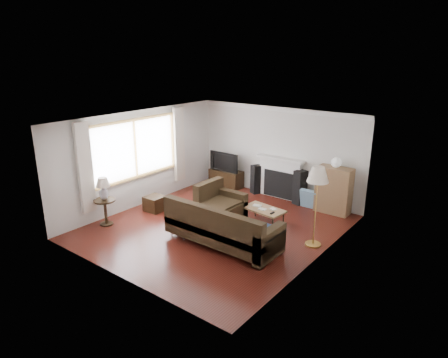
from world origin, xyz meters
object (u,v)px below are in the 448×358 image
Objects in this scene: bookshelf at (334,190)px; sectional_sofa at (223,225)px; coffee_table at (264,216)px; side_table at (106,212)px; floor_lamp at (316,207)px; tv_stand at (226,178)px.

bookshelf is 0.44× the size of sectional_sofa.
sectional_sofa is 1.47m from coffee_table.
bookshelf is 5.59m from side_table.
bookshelf reaches higher than coffee_table.
coffee_table is 0.57× the size of floor_lamp.
side_table reaches higher than coffee_table.
coffee_table is (-1.00, -1.66, -0.40)m from bookshelf.
bookshelf is 1.90× the size of side_table.
floor_lamp is 2.76× the size of side_table.
coffee_table is (0.11, 1.45, -0.25)m from sectional_sofa.
side_table is (-3.91, -3.98, -0.28)m from bookshelf.
side_table is at bearing -162.81° from sectional_sofa.
tv_stand is 1.04× the size of coffee_table.
tv_stand is at bearing 152.91° from floor_lamp.
floor_lamp is (1.53, 1.15, 0.42)m from sectional_sofa.
floor_lamp reaches higher than coffee_table.
bookshelf is 0.69× the size of floor_lamp.
tv_stand is 1.63× the size of side_table.
side_table is at bearing -97.77° from tv_stand.
sectional_sofa reaches higher than side_table.
coffee_table is at bearing -34.66° from tv_stand.
tv_stand reaches higher than coffee_table.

